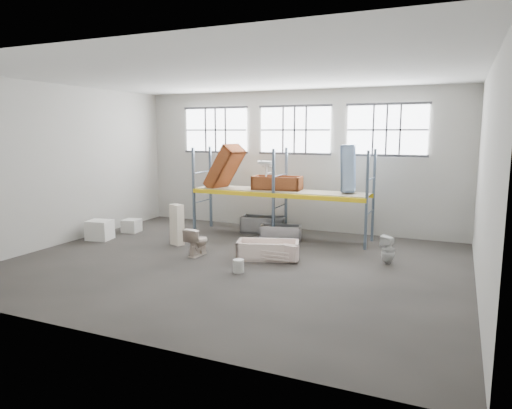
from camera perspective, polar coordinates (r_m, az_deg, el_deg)
The scene contains 34 objects.
floor at distance 12.76m, azimuth -2.74°, elevation -7.42°, with size 12.00×10.00×0.10m, color #433E3A.
ceiling at distance 12.33m, azimuth -2.92°, elevation 15.96°, with size 12.00×10.00×0.10m, color silver.
wall_back at distance 16.94m, azimuth 4.86°, elevation 5.40°, with size 12.00×0.10×5.00m, color #ACA99F.
wall_front at distance 8.12m, azimuth -18.97°, elevation 1.04°, with size 12.00×0.10×5.00m, color #BBB8AD.
wall_left at distance 15.93m, azimuth -22.75°, elevation 4.51°, with size 0.10×10.00×5.00m, color #AFACA2.
wall_right at distance 11.01m, azimuth 26.65°, elevation 2.55°, with size 0.10×10.00×5.00m, color #B0ADA2.
window_left at distance 18.10m, azimuth -4.96°, elevation 9.12°, with size 2.60×0.04×1.60m, color white.
window_mid at distance 16.80m, azimuth 4.79°, elevation 9.13°, with size 2.60×0.04×1.60m, color white.
window_right at distance 16.05m, azimuth 15.79°, elevation 8.83°, with size 2.60×0.04×1.60m, color white.
rack_upright_la at distance 16.36m, azimuth -7.67°, elevation 1.71°, with size 0.08×0.08×3.00m, color slate.
rack_upright_lb at distance 17.39m, azimuth -5.61°, elevation 2.18°, with size 0.08×0.08×3.00m, color slate.
rack_upright_ma at distance 15.03m, azimuth 2.15°, elevation 1.14°, with size 0.08×0.08×3.00m, color slate.
rack_upright_mb at distance 16.14m, azimuth 3.72°, elevation 1.67°, with size 0.08×0.08×3.00m, color slate.
rack_upright_ra at distance 14.22m, azimuth 13.46°, elevation 0.44°, with size 0.08×0.08×3.00m, color slate.
rack_upright_rb at distance 15.39m, azimuth 14.27°, elevation 1.05°, with size 0.08×0.08×3.00m, color slate.
rack_beam_front at distance 15.03m, azimuth 2.15°, elevation 1.14°, with size 6.00×0.10×0.14m, color yellow.
rack_beam_back at distance 16.14m, azimuth 3.72°, elevation 1.67°, with size 6.00×0.10×0.14m, color yellow.
shelf_deck at distance 15.58m, azimuth 2.96°, elevation 1.71°, with size 5.90×1.10×0.03m, color gray.
wet_patch at distance 15.13m, azimuth 1.84°, elevation -4.58°, with size 1.80×1.80×0.00m, color black.
bathtub_beige at distance 13.10m, azimuth 1.47°, elevation -5.60°, with size 1.71×0.81×0.50m, color #F8DCCF, non-canonical shape.
cistern_spare at distance 12.71m, azimuth 4.18°, elevation -5.96°, with size 0.45×0.22×0.43m, color beige.
sink_in_tub at distance 13.08m, azimuth 0.93°, elevation -6.04°, with size 0.46×0.46×0.16m, color #F3E2CE.
toilet_beige at distance 13.51m, azimuth -7.24°, elevation -4.52°, with size 0.46×0.81×0.82m, color beige.
cistern_tall at distance 14.81m, azimuth -9.69°, elevation -2.46°, with size 0.42×0.27×1.29m, color #F2E3C8.
toilet_white at distance 13.06m, azimuth 15.94°, elevation -5.36°, with size 0.35×0.36×0.78m, color white.
steel_tub_left at distance 16.45m, azimuth 0.96°, elevation -2.45°, with size 1.56×0.73×0.57m, color #9C9FA3, non-canonical shape.
steel_tub_right at distance 15.36m, azimuth 3.05°, elevation -3.45°, with size 1.33×0.62×0.49m, color #B6B9BF, non-canonical shape.
rust_tub_flat at distance 15.73m, azimuth 2.63°, elevation 2.66°, with size 1.64×0.77×0.46m, color brown, non-canonical shape.
rust_tub_tilted at distance 16.14m, azimuth -3.89°, elevation 4.51°, with size 1.70×0.80×0.48m, color #9C3917, non-canonical shape.
sink_on_shelf at distance 15.45m, azimuth 1.25°, elevation 3.58°, with size 0.60×0.46×0.53m, color silver.
blue_tub_upright at distance 15.05m, azimuth 11.28°, elevation 4.41°, with size 1.48×0.69×0.42m, color #85A3CB, non-canonical shape.
bucket at distance 11.89m, azimuth -2.18°, elevation -7.57°, with size 0.28×0.28×0.33m, color beige.
carton_near at distance 16.22m, azimuth -18.67°, elevation -2.98°, with size 0.75×0.64×0.64m, color white.
carton_far at distance 17.10m, azimuth -15.06°, elevation -2.53°, with size 0.55×0.55×0.45m, color silver.
Camera 1 is at (5.47, -10.95, 3.56)m, focal length 32.51 mm.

